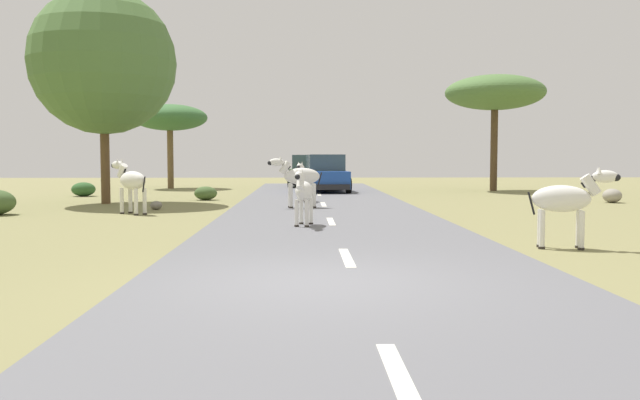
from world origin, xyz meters
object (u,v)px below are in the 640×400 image
at_px(zebra_0, 304,178).
at_px(zebra_4, 299,177).
at_px(rock_0, 156,205).
at_px(zebra_1, 131,181).
at_px(tree_0, 495,93).
at_px(tree_5, 103,62).
at_px(tree_1, 170,118).
at_px(rock_1, 612,196).
at_px(bush_2, 206,193).
at_px(bush_0, 83,189).
at_px(rock_3, 210,192).
at_px(car_1, 308,172).
at_px(zebra_2, 566,200).
at_px(zebra_3, 303,192).
at_px(car_0, 326,175).

bearing_deg(zebra_0, zebra_4, 99.70).
bearing_deg(rock_0, zebra_1, -102.51).
distance_m(tree_0, tree_5, 18.57).
bearing_deg(tree_1, rock_1, -31.97).
bearing_deg(bush_2, tree_0, 26.58).
xyz_separation_m(bush_0, rock_0, (4.67, -7.30, -0.16)).
height_order(zebra_4, rock_3, zebra_4).
xyz_separation_m(zebra_1, car_1, (5.35, 17.25, -0.13)).
distance_m(bush_0, rock_1, 21.19).
relative_size(zebra_1, tree_1, 0.37).
relative_size(zebra_0, zebra_2, 0.97).
bearing_deg(zebra_3, car_0, -83.80).
bearing_deg(rock_1, zebra_0, -179.96).
bearing_deg(zebra_0, rock_0, 43.62).
bearing_deg(zebra_2, zebra_0, -145.28).
bearing_deg(zebra_2, rock_3, -139.42).
bearing_deg(rock_1, zebra_1, -164.82).
xyz_separation_m(tree_0, bush_0, (-18.77, -4.01, -4.49)).
height_order(bush_0, bush_2, bush_0).
bearing_deg(tree_5, zebra_2, -45.31).
bearing_deg(rock_3, zebra_0, -50.68).
relative_size(zebra_4, rock_3, 3.89).
bearing_deg(zebra_0, bush_2, -13.62).
relative_size(zebra_4, bush_0, 1.76).
relative_size(rock_0, rock_3, 0.85).
distance_m(tree_5, rock_0, 6.12).
bearing_deg(zebra_1, rock_0, 30.44).
bearing_deg(rock_3, zebra_1, -95.89).
xyz_separation_m(bush_2, rock_0, (-0.89, -4.70, -0.13)).
relative_size(tree_0, tree_5, 0.75).
relative_size(zebra_1, rock_0, 4.29).
bearing_deg(zebra_0, bush_0, -12.78).
relative_size(tree_1, rock_0, 11.66).
bearing_deg(zebra_0, rock_1, -167.14).
distance_m(zebra_4, bush_2, 5.97).
xyz_separation_m(tree_0, rock_1, (1.94, -8.49, -4.53)).
bearing_deg(rock_0, rock_1, 9.95).
relative_size(zebra_0, zebra_4, 0.87).
bearing_deg(zebra_2, rock_1, 164.52).
height_order(zebra_4, car_1, car_1).
distance_m(zebra_4, car_0, 10.06).
bearing_deg(tree_0, rock_3, -165.44).
xyz_separation_m(zebra_0, tree_5, (-7.10, -0.03, 4.11)).
relative_size(zebra_0, bush_0, 1.54).
height_order(bush_0, rock_0, bush_0).
relative_size(tree_5, bush_2, 8.60).
xyz_separation_m(zebra_2, tree_1, (-11.83, 23.52, 2.83)).
height_order(zebra_2, rock_3, zebra_2).
bearing_deg(zebra_1, tree_5, 67.74).
distance_m(zebra_3, bush_0, 15.90).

